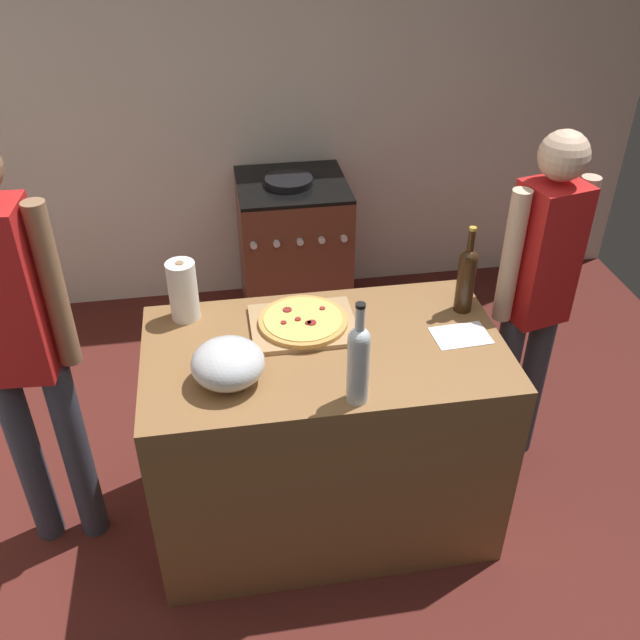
# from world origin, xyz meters

# --- Properties ---
(ground_plane) EXTENTS (4.40, 3.10, 0.02)m
(ground_plane) POSITION_xyz_m (0.00, 1.25, -0.01)
(ground_plane) COLOR #511E19
(kitchen_wall_rear) EXTENTS (4.40, 0.10, 2.60)m
(kitchen_wall_rear) POSITION_xyz_m (0.00, 2.55, 1.30)
(kitchen_wall_rear) COLOR silver
(kitchen_wall_rear) RESTS_ON ground_plane
(counter) EXTENTS (1.34, 0.75, 0.89)m
(counter) POSITION_xyz_m (-0.08, 0.60, 0.44)
(counter) COLOR olive
(counter) RESTS_ON ground_plane
(cutting_board) EXTENTS (0.40, 0.32, 0.02)m
(cutting_board) POSITION_xyz_m (-0.14, 0.73, 0.90)
(cutting_board) COLOR tan
(cutting_board) RESTS_ON counter
(pizza) EXTENTS (0.34, 0.34, 0.03)m
(pizza) POSITION_xyz_m (-0.14, 0.73, 0.92)
(pizza) COLOR tan
(pizza) RESTS_ON cutting_board
(mixing_bowl) EXTENTS (0.25, 0.25, 0.16)m
(mixing_bowl) POSITION_xyz_m (-0.44, 0.45, 0.97)
(mixing_bowl) COLOR #B2B2B7
(mixing_bowl) RESTS_ON counter
(paper_towel_roll) EXTENTS (0.11, 0.11, 0.24)m
(paper_towel_roll) POSITION_xyz_m (-0.58, 0.88, 1.01)
(paper_towel_roll) COLOR white
(paper_towel_roll) RESTS_ON counter
(wine_bottle_amber) EXTENTS (0.07, 0.07, 0.36)m
(wine_bottle_amber) POSITION_xyz_m (0.50, 0.75, 1.04)
(wine_bottle_amber) COLOR #331E0F
(wine_bottle_amber) RESTS_ON counter
(wine_bottle_clear) EXTENTS (0.07, 0.07, 0.38)m
(wine_bottle_clear) POSITION_xyz_m (-0.02, 0.29, 1.05)
(wine_bottle_clear) COLOR silver
(wine_bottle_clear) RESTS_ON counter
(recipe_sheet) EXTENTS (0.22, 0.16, 0.00)m
(recipe_sheet) POSITION_xyz_m (0.44, 0.58, 0.89)
(recipe_sheet) COLOR white
(recipe_sheet) RESTS_ON counter
(stove) EXTENTS (0.61, 0.61, 0.91)m
(stove) POSITION_xyz_m (-0.00, 2.15, 0.44)
(stove) COLOR brown
(stove) RESTS_ON ground_plane
(person_in_stripes) EXTENTS (0.40, 0.21, 1.73)m
(person_in_stripes) POSITION_xyz_m (-1.15, 0.67, 1.01)
(person_in_stripes) COLOR #383D4C
(person_in_stripes) RESTS_ON ground_plane
(person_in_red) EXTENTS (0.38, 0.25, 1.58)m
(person_in_red) POSITION_xyz_m (0.84, 0.82, 0.91)
(person_in_red) COLOR #383D4C
(person_in_red) RESTS_ON ground_plane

